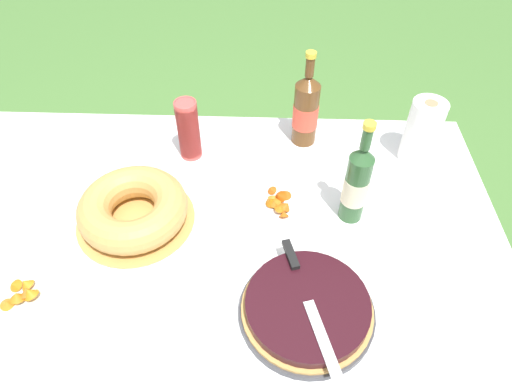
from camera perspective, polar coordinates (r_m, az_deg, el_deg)
name	(u,v)px	position (r m, az deg, el deg)	size (l,w,h in m)	color
ground_plane	(197,357)	(1.92, -7.43, -19.81)	(16.00, 16.00, 0.00)	#4C7A38
garden_table	(175,260)	(1.36, -10.04, -8.34)	(1.89, 1.22, 0.71)	brown
tablecloth	(173,251)	(1.32, -10.28, -7.26)	(1.90, 1.23, 0.10)	white
berry_tart	(307,308)	(1.16, 6.40, -14.25)	(0.34, 0.34, 0.06)	#38383D
serving_knife	(304,291)	(1.14, 6.05, -12.15)	(0.13, 0.37, 0.01)	silver
bundt_cake	(133,209)	(1.36, -15.10, -2.06)	(0.35, 0.35, 0.10)	tan
cup_stack	(189,130)	(1.51, -8.40, 7.70)	(0.07, 0.07, 0.21)	#E04C47
cider_bottle_green	(357,184)	(1.30, 12.46, 1.01)	(0.07, 0.07, 0.34)	#2D562D
cider_bottle_amber	(306,110)	(1.55, 6.25, 10.15)	(0.09, 0.09, 0.34)	brown
snack_plate_near	(26,292)	(1.33, -26.77, -11.09)	(0.20, 0.20, 0.05)	white
snack_plate_left	(275,203)	(1.38, 2.35, -1.38)	(0.24, 0.24, 0.06)	white
paper_towel_roll	(422,132)	(1.57, 20.04, 7.10)	(0.11, 0.11, 0.22)	white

